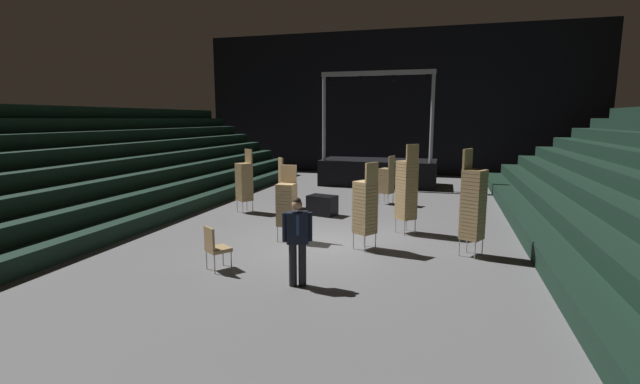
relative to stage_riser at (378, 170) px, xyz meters
The scene contains 14 objects.
ground_plane 10.41m from the stage_riser, 90.00° to the right, with size 22.00×30.00×0.10m, color slate.
arena_end_wall 5.68m from the stage_riser, 90.00° to the left, with size 22.00×0.30×8.00m, color black.
bleacher_bank_left 12.38m from the stage_riser, 130.46° to the right, with size 6.00×24.00×3.60m.
stage_riser is the anchor object (origin of this frame).
man_with_tie 13.38m from the stage_riser, 88.09° to the right, with size 0.56×0.36×1.71m.
chair_stack_front_left 9.08m from the stage_riser, 76.81° to the right, with size 0.62×0.62×2.48m.
chair_stack_front_right 4.81m from the stage_riser, 78.01° to the right, with size 0.58×0.58×1.79m.
chair_stack_mid_left 6.80m from the stage_riser, 110.23° to the right, with size 0.62×0.62×1.79m.
chair_stack_mid_right 10.74m from the stage_riser, 83.31° to the right, with size 0.61×0.61×2.14m.
chair_stack_mid_centre 8.25m from the stage_riser, 114.52° to the right, with size 0.61×0.61×2.14m.
chair_stack_rear_left 10.47m from the stage_riser, 94.59° to the right, with size 0.45×0.45×1.96m.
chair_stack_rear_right 11.15m from the stage_riser, 70.58° to the right, with size 0.60×0.60×2.48m.
equipment_road_case 7.25m from the stage_riser, 96.21° to the right, with size 0.90×0.60×0.65m, color black.
loose_chair_near_man 13.10m from the stage_riser, 96.52° to the right, with size 0.61×0.61×0.95m.
Camera 1 is at (3.05, -10.63, 3.16)m, focal length 24.92 mm.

